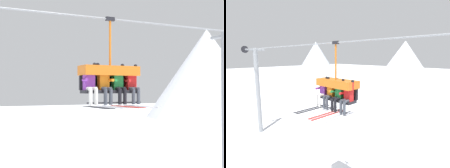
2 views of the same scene
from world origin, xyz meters
TOP-DOWN VIEW (x-y plane):
  - mountain_peak_east at (41.75, 39.23)m, footprint 22.71×22.71m
  - lift_cable at (-0.88, -0.80)m, footprint 18.24×0.05m
  - chairlift_chair at (1.60, -0.73)m, footprint 1.86×0.74m
  - skier_purple at (0.88, -0.94)m, footprint 0.48×1.70m
  - skier_orange at (1.35, -0.94)m, footprint 0.48×1.70m
  - skier_green at (1.84, -0.94)m, footprint 0.48×1.70m
  - skier_red at (2.32, -0.94)m, footprint 0.48×1.70m

SIDE VIEW (x-z plane):
  - skier_purple at x=0.88m, z-range 4.66..5.99m
  - skier_green at x=1.84m, z-range 4.66..5.99m
  - skier_red at x=2.32m, z-range 4.66..5.99m
  - skier_orange at x=1.35m, z-range 4.66..5.99m
  - chairlift_chair at x=1.60m, z-range 4.27..6.95m
  - lift_cable at x=-0.88m, z-range 7.34..7.39m
  - mountain_peak_east at x=41.75m, z-range 0.00..16.59m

